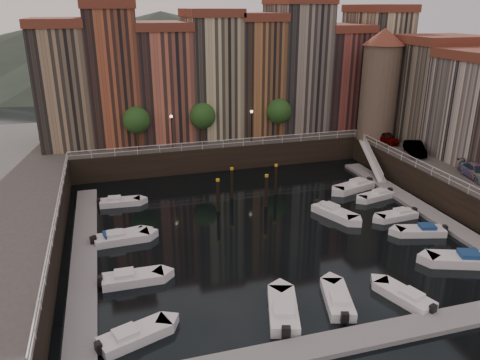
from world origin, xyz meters
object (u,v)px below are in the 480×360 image
object	(u,v)px
boat_left_2	(121,238)
corner_tower	(380,83)
mooring_pilings	(248,188)
boat_left_0	(134,336)
boat_left_1	(131,278)
car_c	(477,172)
car_a	(386,138)
car_b	(415,149)
gangway	(372,159)

from	to	relation	value
boat_left_2	corner_tower	bearing A→B (deg)	20.19
mooring_pilings	boat_left_0	world-z (taller)	mooring_pilings
mooring_pilings	boat_left_0	size ratio (longest dim) A/B	1.56
boat_left_1	car_c	world-z (taller)	car_c
boat_left_1	corner_tower	bearing A→B (deg)	33.12
boat_left_1	boat_left_2	bearing A→B (deg)	93.72
car_a	car_b	size ratio (longest dim) A/B	0.90
mooring_pilings	car_b	xyz separation A→B (m)	(20.58, 1.32, 2.09)
mooring_pilings	car_a	world-z (taller)	car_a
mooring_pilings	boat_left_2	size ratio (longest dim) A/B	1.54
boat_left_1	car_c	distance (m)	34.85
boat_left_0	car_c	bearing A→B (deg)	-1.83
gangway	mooring_pilings	world-z (taller)	gangway
corner_tower	boat_left_2	bearing A→B (deg)	-156.76
boat_left_2	car_c	world-z (taller)	car_c
boat_left_0	car_c	world-z (taller)	car_c
gangway	car_a	size ratio (longest dim) A/B	2.06
mooring_pilings	corner_tower	bearing A→B (deg)	24.22
car_b	car_c	bearing A→B (deg)	-64.09
mooring_pilings	boat_left_1	world-z (taller)	mooring_pilings
gangway	boat_left_0	xyz separation A→B (m)	(-30.17, -23.15, -1.56)
boat_left_2	car_b	distance (m)	34.55
mooring_pilings	car_a	size ratio (longest dim) A/B	1.84
gangway	car_c	xyz separation A→B (m)	(4.52, -11.83, 1.78)
mooring_pilings	boat_left_2	bearing A→B (deg)	-158.27
car_b	car_c	size ratio (longest dim) A/B	0.92
car_b	mooring_pilings	bearing A→B (deg)	-157.07
boat_left_2	car_a	distance (m)	35.48
mooring_pilings	boat_left_0	distance (m)	22.84
car_a	gangway	bearing A→B (deg)	-147.74
corner_tower	car_a	world-z (taller)	corner_tower
gangway	car_c	world-z (taller)	car_c
gangway	car_b	xyz separation A→B (m)	(3.51, -3.17, 1.82)
mooring_pilings	car_b	size ratio (longest dim) A/B	1.66
car_b	car_c	distance (m)	8.72
corner_tower	boat_left_1	size ratio (longest dim) A/B	2.93
mooring_pilings	boat_left_0	xyz separation A→B (m)	(-13.10, -18.66, -1.29)
corner_tower	boat_left_1	bearing A→B (deg)	-147.29
mooring_pilings	car_a	xyz separation A→B (m)	(20.13, 6.52, 2.04)
gangway	car_b	size ratio (longest dim) A/B	1.86
boat_left_2	car_c	distance (m)	34.98
mooring_pilings	boat_left_0	bearing A→B (deg)	-125.06
boat_left_1	mooring_pilings	bearing A→B (deg)	43.73
corner_tower	boat_left_1	world-z (taller)	corner_tower
gangway	car_a	xyz separation A→B (m)	(3.06, 2.04, 1.77)
gangway	boat_left_1	bearing A→B (deg)	-151.02
boat_left_2	gangway	bearing A→B (deg)	14.79
boat_left_2	boat_left_0	bearing A→B (deg)	-92.74
boat_left_1	car_a	distance (m)	37.93
mooring_pilings	boat_left_2	distance (m)	14.24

